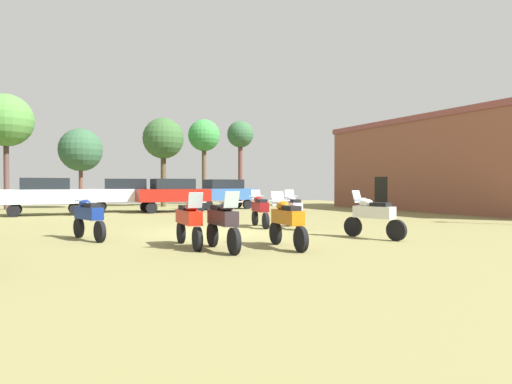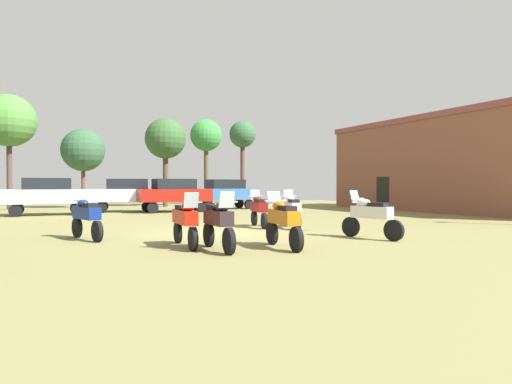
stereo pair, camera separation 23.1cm
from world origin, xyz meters
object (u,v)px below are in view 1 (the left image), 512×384
(brick_building, at_px, (454,164))
(motorcycle_5, at_px, (189,220))
(car_5, at_px, (45,194))
(motorcycle_1, at_px, (260,209))
(motorcycle_8, at_px, (88,216))
(car_1, at_px, (223,192))
(motorcycle_4, at_px, (223,221))
(tree_5, at_px, (163,139))
(motorcycle_6, at_px, (287,220))
(tree_2, at_px, (204,137))
(tree_1, at_px, (81,150))
(tree_6, at_px, (6,121))
(motorcycle_9, at_px, (293,209))
(motorcycle_2, at_px, (373,215))
(car_3, at_px, (126,193))
(tree_4, at_px, (240,137))
(car_4, at_px, (173,193))

(brick_building, xyz_separation_m, motorcycle_5, (-20.09, -8.14, -2.22))
(car_5, bearing_deg, motorcycle_1, -145.14)
(motorcycle_8, distance_m, car_1, 17.25)
(motorcycle_4, bearing_deg, tree_5, -99.26)
(motorcycle_8, height_order, car_1, car_1)
(motorcycle_4, xyz_separation_m, motorcycle_6, (1.66, -0.30, -0.01))
(motorcycle_8, bearing_deg, tree_2, 45.27)
(tree_1, bearing_deg, motorcycle_8, -94.96)
(brick_building, height_order, tree_6, tree_6)
(motorcycle_8, relative_size, motorcycle_9, 1.01)
(motorcycle_8, bearing_deg, tree_1, 69.75)
(motorcycle_2, xyz_separation_m, car_3, (-4.07, 17.17, 0.45))
(brick_building, xyz_separation_m, motorcycle_6, (-17.89, -9.43, -2.21))
(motorcycle_4, bearing_deg, tree_4, -113.42)
(car_5, relative_size, tree_2, 0.65)
(tree_1, bearing_deg, motorcycle_1, -75.58)
(motorcycle_1, xyz_separation_m, motorcycle_9, (0.98, -0.87, 0.01))
(motorcycle_1, relative_size, car_5, 0.47)
(tree_1, height_order, tree_6, tree_6)
(motorcycle_9, bearing_deg, tree_4, 87.63)
(brick_building, relative_size, tree_5, 2.55)
(motorcycle_5, relative_size, tree_6, 0.29)
(motorcycle_8, xyz_separation_m, tree_4, (14.20, 19.83, 4.96))
(brick_building, bearing_deg, motorcycle_8, -166.60)
(brick_building, height_order, car_4, brick_building)
(car_1, relative_size, car_5, 1.01)
(motorcycle_9, relative_size, car_1, 0.48)
(tree_6, bearing_deg, tree_5, -3.92)
(motorcycle_4, distance_m, tree_2, 24.40)
(motorcycle_8, relative_size, tree_5, 0.32)
(car_4, bearing_deg, tree_1, 31.55)
(car_4, bearing_deg, motorcycle_1, -178.58)
(car_4, xyz_separation_m, tree_5, (1.35, 7.05, 3.91))
(motorcycle_8, xyz_separation_m, tree_2, (10.60, 18.78, 4.67))
(motorcycle_2, relative_size, car_1, 0.48)
(car_5, height_order, tree_6, tree_6)
(motorcycle_4, height_order, tree_6, tree_6)
(tree_1, height_order, tree_2, tree_2)
(tree_1, bearing_deg, car_5, -109.17)
(motorcycle_9, relative_size, tree_6, 0.28)
(brick_building, distance_m, tree_4, 16.84)
(motorcycle_4, distance_m, motorcycle_5, 1.13)
(motorcycle_5, xyz_separation_m, car_1, (8.03, 16.76, 0.46))
(tree_5, bearing_deg, motorcycle_2, -89.41)
(motorcycle_9, height_order, tree_4, tree_4)
(motorcycle_1, xyz_separation_m, car_5, (-7.15, 11.12, 0.46))
(motorcycle_6, bearing_deg, motorcycle_9, 62.49)
(motorcycle_5, bearing_deg, car_5, -75.54)
(motorcycle_9, bearing_deg, motorcycle_5, -131.19)
(motorcycle_5, relative_size, car_5, 0.52)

